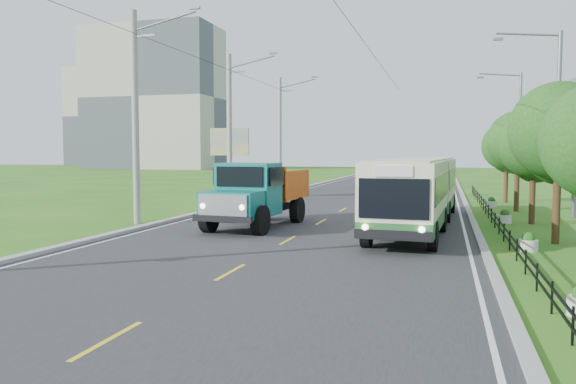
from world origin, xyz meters
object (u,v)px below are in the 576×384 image
at_px(tree_fourth, 535,149).
at_px(streetlight_mid, 554,120).
at_px(tree_third, 560,136).
at_px(pole_near, 136,116).
at_px(planter_mid, 505,217).
at_px(planter_far, 491,203).
at_px(pole_far, 280,133).
at_px(pole_mid, 230,127).
at_px(planter_near, 528,243).
at_px(billboard_left, 230,146).
at_px(billboard_right, 567,118).
at_px(tree_fifth, 519,145).
at_px(tree_back, 507,149).
at_px(bus, 419,187).
at_px(dump_truck, 257,191).
at_px(streetlight_far, 517,131).

distance_m(tree_fourth, streetlight_mid, 1.54).
xyz_separation_m(tree_fourth, streetlight_mid, (0.79, -0.14, 1.32)).
bearing_deg(tree_third, pole_near, 177.29).
bearing_deg(planter_mid, planter_far, 90.00).
bearing_deg(pole_far, pole_mid, -90.00).
xyz_separation_m(pole_far, tree_fourth, (18.12, -18.86, -1.51)).
relative_size(planter_near, planter_mid, 1.00).
xyz_separation_m(billboard_left, billboard_right, (21.80, -4.00, 1.48)).
xyz_separation_m(tree_fifth, tree_back, (-0.00, 6.00, -0.20)).
relative_size(pole_far, bus, 0.63).
xyz_separation_m(pole_mid, pole_far, (0.00, 12.00, 0.00)).
bearing_deg(tree_back, bus, -109.61).
bearing_deg(planter_near, billboard_left, 135.16).
relative_size(pole_near, dump_truck, 1.39).
relative_size(tree_fourth, planter_far, 8.06).
distance_m(pole_mid, tree_third, 22.25).
bearing_deg(planter_near, tree_back, 86.43).
height_order(tree_third, tree_back, tree_third).
relative_size(pole_mid, planter_mid, 14.93).
bearing_deg(pole_far, tree_fifth, -35.36).
relative_size(pole_far, dump_truck, 1.39).
height_order(tree_fifth, streetlight_far, streetlight_far).
xyz_separation_m(pole_near, pole_mid, (0.00, 12.00, 0.00)).
bearing_deg(bus, billboard_left, 142.09).
height_order(tree_fourth, dump_truck, tree_fourth).
distance_m(tree_fifth, streetlight_far, 7.97).
height_order(tree_fifth, tree_back, tree_fifth).
height_order(planter_near, planter_far, same).
distance_m(pole_far, tree_fifth, 22.25).
relative_size(planter_mid, billboard_right, 0.09).
xyz_separation_m(pole_mid, billboard_right, (20.56, -1.00, 0.25)).
xyz_separation_m(streetlight_far, billboard_right, (1.66, -8.00, 0.44)).
bearing_deg(dump_truck, planter_near, -12.94).
relative_size(tree_fifth, tree_back, 1.05).
relative_size(billboard_right, bus, 0.46).
xyz_separation_m(planter_mid, planter_far, (0.00, 8.00, 0.00)).
bearing_deg(pole_near, tree_back, 43.41).
distance_m(streetlight_far, dump_truck, 22.86).
height_order(tree_third, planter_mid, tree_third).
bearing_deg(tree_third, tree_fifth, 90.00).
bearing_deg(pole_far, bus, -58.92).
relative_size(tree_fifth, streetlight_far, 0.64).
bearing_deg(billboard_right, streetlight_far, 101.71).
bearing_deg(streetlight_far, dump_truck, -125.29).
distance_m(tree_fourth, billboard_right, 6.59).
relative_size(pole_near, billboard_right, 1.37).
distance_m(pole_far, planter_near, 32.19).
distance_m(pole_far, dump_truck, 24.43).
relative_size(tree_third, tree_back, 1.09).
bearing_deg(tree_third, tree_fourth, 90.00).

